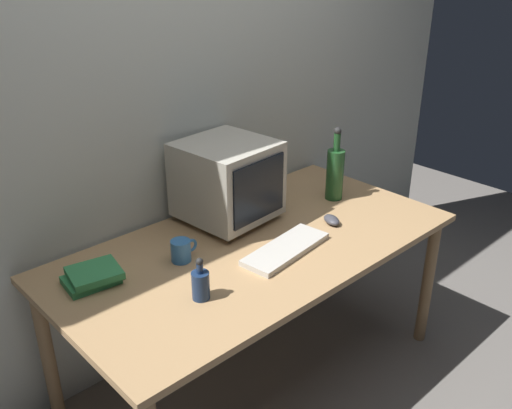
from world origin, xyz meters
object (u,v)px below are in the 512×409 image
at_px(crt_monitor, 227,181).
at_px(bottle_tall, 335,172).
at_px(computer_mouse, 332,220).
at_px(mug, 181,250).
at_px(bottle_short, 201,284).
at_px(book_stack, 93,276).
at_px(keyboard, 286,249).

relative_size(crt_monitor, bottle_tall, 1.13).
bearing_deg(computer_mouse, crt_monitor, 153.07).
height_order(computer_mouse, mug, mug).
bearing_deg(bottle_short, crt_monitor, 40.68).
bearing_deg(bottle_short, book_stack, 123.34).
bearing_deg(bottle_short, mug, 67.75).
bearing_deg(bottle_short, computer_mouse, 4.23).
distance_m(computer_mouse, book_stack, 1.07).
bearing_deg(bottle_tall, keyboard, -159.51).
xyz_separation_m(bottle_tall, book_stack, (-1.25, 0.12, -0.11)).
height_order(keyboard, mug, mug).
height_order(crt_monitor, book_stack, crt_monitor).
bearing_deg(mug, crt_monitor, 22.21).
xyz_separation_m(crt_monitor, book_stack, (-0.71, -0.06, -0.16)).
xyz_separation_m(computer_mouse, bottle_short, (-0.80, -0.06, 0.04)).
distance_m(crt_monitor, mug, 0.43).
xyz_separation_m(bottle_tall, bottle_short, (-1.02, -0.23, -0.08)).
relative_size(bottle_tall, book_stack, 1.64).
bearing_deg(mug, computer_mouse, -16.30).
xyz_separation_m(keyboard, computer_mouse, (0.33, 0.03, 0.01)).
bearing_deg(bottle_tall, crt_monitor, 161.37).
relative_size(computer_mouse, book_stack, 0.45).
relative_size(bottle_tall, bottle_short, 2.22).
bearing_deg(keyboard, book_stack, 147.24).
bearing_deg(book_stack, keyboard, -25.51).
relative_size(bottle_short, book_stack, 0.74).
distance_m(computer_mouse, mug, 0.72).
xyz_separation_m(crt_monitor, bottle_short, (-0.48, -0.41, -0.13)).
height_order(keyboard, book_stack, book_stack).
distance_m(keyboard, bottle_short, 0.46).
xyz_separation_m(crt_monitor, keyboard, (-0.02, -0.39, -0.18)).
relative_size(crt_monitor, keyboard, 0.99).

